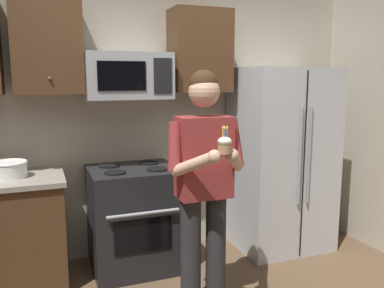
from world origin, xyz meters
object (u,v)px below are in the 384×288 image
object	(u,v)px
person	(204,179)
microwave	(128,76)
oven_range	(134,218)
bowl_large_white	(9,169)
cupcake	(225,145)
refrigerator	(281,159)

from	to	relation	value
person	microwave	bearing A→B (deg)	108.84
oven_range	microwave	distance (m)	1.26
microwave	bowl_large_white	distance (m)	1.24
oven_range	person	world-z (taller)	person
oven_range	person	bearing A→B (deg)	-68.71
person	oven_range	bearing A→B (deg)	111.29
person	bowl_large_white	bearing A→B (deg)	146.76
person	cupcake	distance (m)	0.44
oven_range	bowl_large_white	bearing A→B (deg)	178.70
oven_range	cupcake	world-z (taller)	cupcake
refrigerator	person	xyz separation A→B (m)	(-1.17, -0.80, 0.10)
refrigerator	bowl_large_white	size ratio (longest dim) A/B	6.42
person	cupcake	xyz separation A→B (m)	(-0.00, -0.33, 0.30)
bowl_large_white	cupcake	distance (m)	1.81
bowl_large_white	cupcake	bearing A→B (deg)	-42.12
microwave	bowl_large_white	size ratio (longest dim) A/B	2.64
bowl_large_white	cupcake	xyz separation A→B (m)	(1.32, -1.19, 0.30)
oven_range	cupcake	distance (m)	1.47
bowl_large_white	microwave	bearing A→B (deg)	5.57
person	cupcake	size ratio (longest dim) A/B	10.13
refrigerator	bowl_large_white	world-z (taller)	refrigerator
bowl_large_white	refrigerator	bearing A→B (deg)	-1.42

